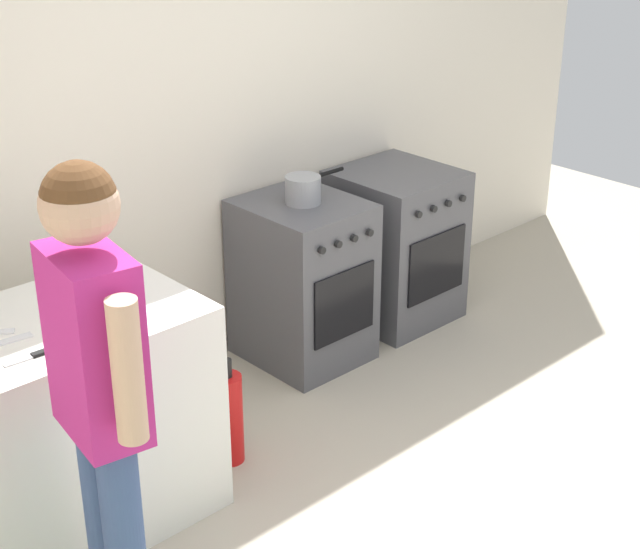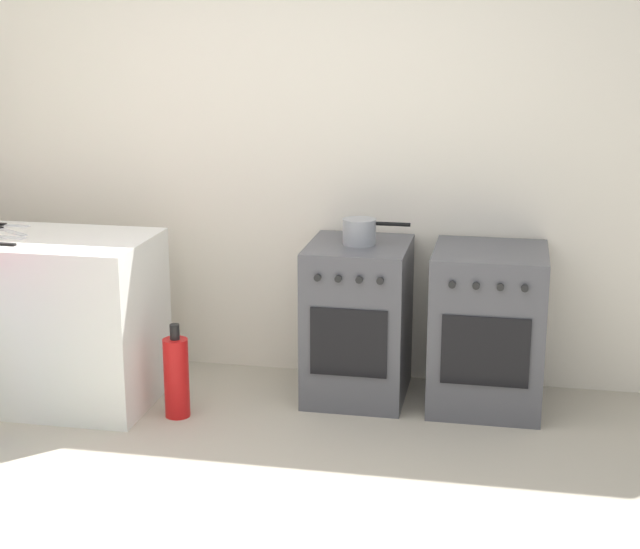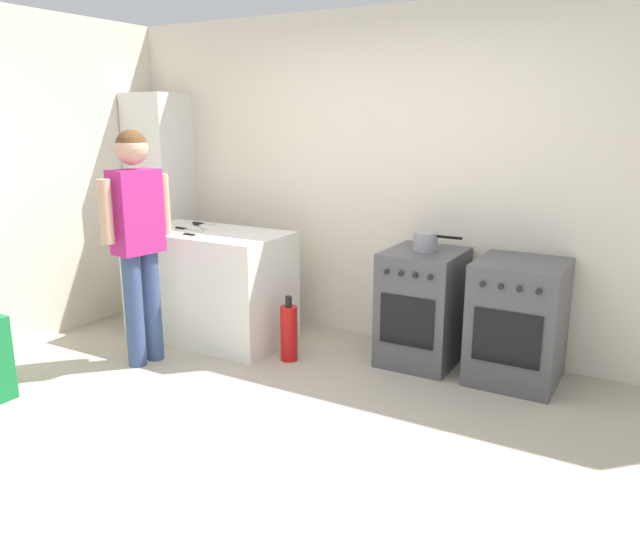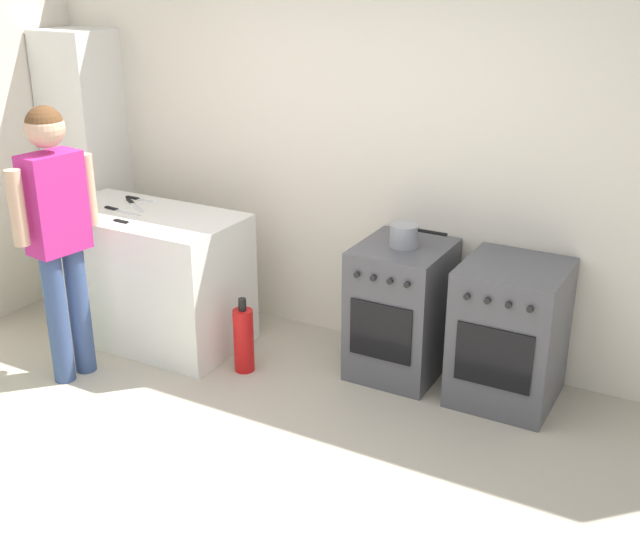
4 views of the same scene
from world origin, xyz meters
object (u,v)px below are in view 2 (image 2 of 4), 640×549
(pot, at_px, (360,232))
(fire_extinguisher, at_px, (176,377))
(oven_left, at_px, (358,320))
(oven_right, at_px, (487,328))
(knife_paring, at_px, (0,244))
(knife_utility, at_px, (6,225))
(knife_bread, at_px, (6,230))

(pot, bearing_deg, fire_extinguisher, -151.61)
(oven_left, relative_size, oven_right, 1.00)
(oven_left, xyz_separation_m, pot, (0.01, -0.00, 0.49))
(oven_right, height_order, knife_paring, knife_paring)
(pot, distance_m, knife_utility, 1.96)
(knife_utility, bearing_deg, knife_bread, -61.22)
(knife_bread, bearing_deg, knife_utility, 118.78)
(oven_left, height_order, fire_extinguisher, oven_left)
(oven_left, bearing_deg, oven_right, 0.00)
(oven_right, bearing_deg, fire_extinguisher, -162.98)
(oven_left, distance_m, fire_extinguisher, 1.01)
(knife_bread, xyz_separation_m, knife_utility, (-0.07, 0.12, 0.00))
(pot, height_order, fire_extinguisher, pot)
(oven_right, distance_m, knife_paring, 2.55)
(oven_left, height_order, knife_paring, knife_paring)
(oven_right, height_order, fire_extinguisher, oven_right)
(oven_left, relative_size, knife_bread, 2.74)
(pot, bearing_deg, oven_right, 0.35)
(knife_bread, bearing_deg, knife_paring, -66.55)
(knife_paring, bearing_deg, oven_right, 13.56)
(fire_extinguisher, bearing_deg, pot, 28.39)
(pot, height_order, knife_paring, pot)
(pot, height_order, knife_utility, pot)
(oven_right, bearing_deg, knife_utility, -176.83)
(oven_left, relative_size, fire_extinguisher, 1.70)
(oven_right, relative_size, knife_paring, 4.03)
(oven_right, bearing_deg, oven_left, -180.00)
(knife_bread, bearing_deg, oven_left, 8.17)
(oven_right, xyz_separation_m, knife_utility, (-2.64, -0.15, 0.48))
(oven_right, height_order, knife_bread, knife_bread)
(knife_bread, bearing_deg, pot, 8.01)
(oven_left, relative_size, knife_paring, 4.03)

